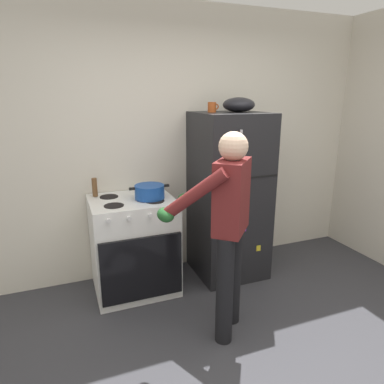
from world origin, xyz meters
The scene contains 8 objects.
kitchen_wall_back centered at (0.00, 1.95, 1.35)m, with size 6.00×0.10×2.70m, color silver.
refrigerator centered at (0.46, 1.57, 0.84)m, with size 0.68×0.72×1.68m.
stove_range centered at (-0.54, 1.56, 0.46)m, with size 0.76×0.67×0.92m.
person_cook centered at (-0.01, 0.70, 0.96)m, with size 0.72×0.73×1.60m.
red_pot centered at (-0.38, 1.52, 0.99)m, with size 0.37×0.27×0.12m.
coffee_mug centered at (0.28, 1.62, 1.73)m, with size 0.11×0.08×0.10m.
pepper_mill centered at (-0.84, 1.77, 1.01)m, with size 0.05×0.05×0.17m, color brown.
mixing_bowl centered at (0.54, 1.57, 1.75)m, with size 0.31×0.31×0.14m, color black.
Camera 1 is at (-1.12, -1.46, 1.85)m, focal length 32.33 mm.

